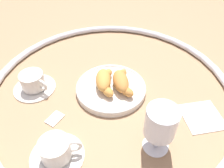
# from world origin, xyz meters

# --- Properties ---
(ground_plane) EXTENTS (2.20, 2.20, 0.00)m
(ground_plane) POSITION_xyz_m (0.00, 0.00, 0.00)
(ground_plane) COLOR #997551
(table_chrome_rim) EXTENTS (0.79, 0.79, 0.02)m
(table_chrome_rim) POSITION_xyz_m (0.00, 0.00, 0.01)
(table_chrome_rim) COLOR silver
(table_chrome_rim) RESTS_ON ground_plane
(pastry_plate) EXTENTS (0.23, 0.23, 0.02)m
(pastry_plate) POSITION_xyz_m (0.01, 0.00, 0.01)
(pastry_plate) COLOR silver
(pastry_plate) RESTS_ON ground_plane
(croissant_large) EXTENTS (0.14, 0.06, 0.04)m
(croissant_large) POSITION_xyz_m (0.00, -0.02, 0.04)
(croissant_large) COLOR #CC893D
(croissant_large) RESTS_ON pastry_plate
(croissant_small) EXTENTS (0.14, 0.07, 0.04)m
(croissant_small) POSITION_xyz_m (0.01, 0.03, 0.04)
(croissant_small) COLOR #BC7A38
(croissant_small) RESTS_ON pastry_plate
(coffee_cup_near) EXTENTS (0.14, 0.14, 0.06)m
(coffee_cup_near) POSITION_xyz_m (-0.01, -0.25, 0.03)
(coffee_cup_near) COLOR silver
(coffee_cup_near) RESTS_ON ground_plane
(coffee_cup_far) EXTENTS (0.14, 0.14, 0.06)m
(coffee_cup_far) POSITION_xyz_m (0.24, -0.14, 0.03)
(coffee_cup_far) COLOR silver
(coffee_cup_far) RESTS_ON ground_plane
(juice_glass_left) EXTENTS (0.08, 0.08, 0.14)m
(juice_glass_left) POSITION_xyz_m (0.21, 0.11, 0.09)
(juice_glass_left) COLOR white
(juice_glass_left) RESTS_ON ground_plane
(sugar_packet) EXTENTS (0.06, 0.06, 0.01)m
(sugar_packet) POSITION_xyz_m (0.12, -0.17, 0.00)
(sugar_packet) COLOR white
(sugar_packet) RESTS_ON ground_plane
(folded_napkin) EXTENTS (0.12, 0.12, 0.01)m
(folded_napkin) POSITION_xyz_m (0.12, 0.26, 0.00)
(folded_napkin) COLOR silver
(folded_napkin) RESTS_ON ground_plane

